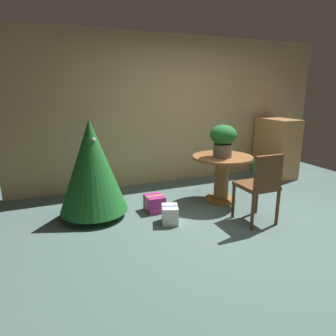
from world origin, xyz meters
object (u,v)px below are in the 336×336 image
(wooden_chair_near, at_px, (260,184))
(gift_box_cream, at_px, (170,215))
(flower_vase, at_px, (223,139))
(wooden_cabinet, at_px, (276,148))
(holiday_tree, at_px, (92,166))
(potted_plant, at_px, (262,169))
(gift_box_purple, at_px, (155,203))
(round_dining_table, at_px, (222,172))

(wooden_chair_near, bearing_deg, gift_box_cream, 156.91)
(gift_box_cream, bearing_deg, wooden_chair_near, -23.09)
(flower_vase, relative_size, wooden_chair_near, 0.51)
(wooden_cabinet, bearing_deg, holiday_tree, -170.76)
(gift_box_cream, distance_m, potted_plant, 2.37)
(gift_box_purple, bearing_deg, potted_plant, 10.50)
(gift_box_cream, height_order, gift_box_purple, gift_box_cream)
(round_dining_table, relative_size, potted_plant, 1.75)
(flower_vase, bearing_deg, holiday_tree, 173.49)
(round_dining_table, distance_m, flower_vase, 0.53)
(holiday_tree, bearing_deg, round_dining_table, -4.90)
(flower_vase, relative_size, wooden_cabinet, 0.42)
(wooden_chair_near, distance_m, wooden_cabinet, 2.39)
(holiday_tree, xyz_separation_m, potted_plant, (3.07, 0.27, -0.42))
(wooden_chair_near, xyz_separation_m, gift_box_cream, (-1.05, 0.45, -0.42))
(gift_box_cream, bearing_deg, gift_box_purple, 95.54)
(round_dining_table, relative_size, flower_vase, 1.89)
(flower_vase, distance_m, wooden_chair_near, 0.95)
(round_dining_table, height_order, wooden_cabinet, wooden_cabinet)
(potted_plant, bearing_deg, wooden_chair_near, -131.16)
(wooden_chair_near, distance_m, potted_plant, 1.77)
(round_dining_table, xyz_separation_m, holiday_tree, (-1.91, 0.16, 0.24))
(wooden_chair_near, xyz_separation_m, potted_plant, (1.15, 1.32, -0.25))
(flower_vase, relative_size, gift_box_cream, 1.54)
(round_dining_table, xyz_separation_m, wooden_cabinet, (1.73, 0.76, 0.10))
(gift_box_cream, relative_size, potted_plant, 0.60)
(holiday_tree, height_order, potted_plant, holiday_tree)
(flower_vase, distance_m, potted_plant, 1.46)
(wooden_chair_near, height_order, holiday_tree, holiday_tree)
(holiday_tree, relative_size, gift_box_purple, 4.69)
(wooden_chair_near, xyz_separation_m, wooden_cabinet, (1.73, 1.64, 0.03))
(wooden_chair_near, relative_size, holiday_tree, 0.70)
(wooden_chair_near, bearing_deg, holiday_tree, 151.28)
(flower_vase, xyz_separation_m, gift_box_purple, (-1.06, 0.07, -0.87))
(gift_box_purple, xyz_separation_m, wooden_cabinet, (2.82, 0.74, 0.45))
(gift_box_cream, relative_size, wooden_cabinet, 0.27)
(gift_box_cream, relative_size, gift_box_purple, 1.09)
(round_dining_table, distance_m, wooden_cabinet, 1.89)
(flower_vase, height_order, wooden_chair_near, flower_vase)
(round_dining_table, xyz_separation_m, gift_box_cream, (-1.05, -0.44, -0.35))
(wooden_chair_near, xyz_separation_m, gift_box_purple, (-1.09, 0.90, -0.42))
(wooden_chair_near, bearing_deg, flower_vase, 92.60)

